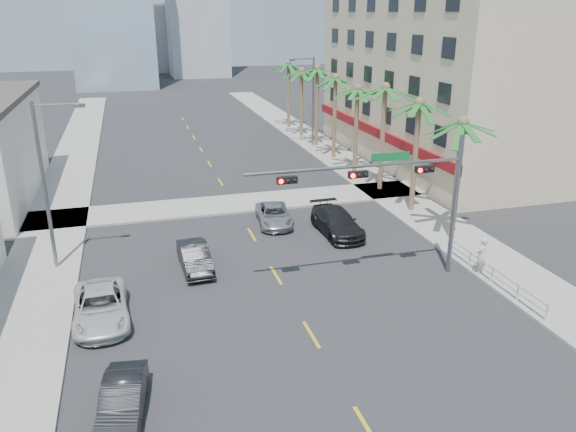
% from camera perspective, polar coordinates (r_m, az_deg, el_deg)
% --- Properties ---
extents(ground, '(260.00, 260.00, 0.00)m').
position_cam_1_polar(ground, '(21.64, 5.83, -17.30)').
color(ground, '#262628').
rests_on(ground, ground).
extents(sidewalk_right, '(4.00, 120.00, 0.15)m').
position_cam_1_polar(sidewalk_right, '(42.50, 11.11, 1.81)').
color(sidewalk_right, gray).
rests_on(sidewalk_right, ground).
extents(sidewalk_left, '(4.00, 120.00, 0.15)m').
position_cam_1_polar(sidewalk_left, '(38.54, -22.76, -1.34)').
color(sidewalk_left, gray).
rests_on(sidewalk_left, ground).
extents(sidewalk_cross, '(80.00, 4.00, 0.15)m').
position_cam_1_polar(sidewalk_cross, '(40.61, -5.52, 1.24)').
color(sidewalk_cross, gray).
rests_on(sidewalk_cross, ground).
extents(building_right, '(15.25, 28.00, 15.00)m').
position_cam_1_polar(building_right, '(54.40, 16.54, 13.33)').
color(building_right, beige).
rests_on(building_right, ground).
extents(traffic_signal_mast, '(11.12, 0.54, 7.20)m').
position_cam_1_polar(traffic_signal_mast, '(28.07, 11.30, 3.02)').
color(traffic_signal_mast, slate).
rests_on(traffic_signal_mast, ground).
extents(palm_tree_0, '(4.80, 4.80, 7.80)m').
position_cam_1_polar(palm_tree_0, '(33.88, 17.36, 8.92)').
color(palm_tree_0, brown).
rests_on(palm_tree_0, ground).
extents(palm_tree_1, '(4.80, 4.80, 8.16)m').
position_cam_1_polar(palm_tree_1, '(38.22, 13.20, 11.00)').
color(palm_tree_1, brown).
rests_on(palm_tree_1, ground).
extents(palm_tree_2, '(4.80, 4.80, 8.52)m').
position_cam_1_polar(palm_tree_2, '(42.76, 9.86, 12.61)').
color(palm_tree_2, brown).
rests_on(palm_tree_2, ground).
extents(palm_tree_3, '(4.80, 4.80, 7.80)m').
position_cam_1_polar(palm_tree_3, '(47.55, 7.09, 12.62)').
color(palm_tree_3, brown).
rests_on(palm_tree_3, ground).
extents(palm_tree_4, '(4.80, 4.80, 8.16)m').
position_cam_1_polar(palm_tree_4, '(52.31, 4.87, 13.75)').
color(palm_tree_4, brown).
rests_on(palm_tree_4, ground).
extents(palm_tree_5, '(4.80, 4.80, 8.52)m').
position_cam_1_polar(palm_tree_5, '(57.15, 3.00, 14.67)').
color(palm_tree_5, brown).
rests_on(palm_tree_5, ground).
extents(palm_tree_6, '(4.80, 4.80, 7.80)m').
position_cam_1_polar(palm_tree_6, '(62.14, 1.40, 14.47)').
color(palm_tree_6, brown).
rests_on(palm_tree_6, ground).
extents(palm_tree_7, '(4.80, 4.80, 8.16)m').
position_cam_1_polar(palm_tree_7, '(67.07, 0.05, 15.18)').
color(palm_tree_7, brown).
rests_on(palm_tree_7, ground).
extents(streetlight_left, '(2.55, 0.25, 9.00)m').
position_cam_1_polar(streetlight_left, '(31.24, -23.23, 3.49)').
color(streetlight_left, slate).
rests_on(streetlight_left, ground).
extents(streetlight_right, '(2.55, 0.25, 9.00)m').
position_cam_1_polar(streetlight_right, '(57.28, 2.37, 11.95)').
color(streetlight_right, slate).
rests_on(streetlight_right, ground).
extents(guardrail, '(0.08, 8.08, 1.00)m').
position_cam_1_polar(guardrail, '(30.36, 20.07, -5.42)').
color(guardrail, silver).
rests_on(guardrail, ground).
extents(car_parked_mid, '(1.89, 4.08, 1.29)m').
position_cam_1_polar(car_parked_mid, '(20.88, -16.45, -17.49)').
color(car_parked_mid, black).
rests_on(car_parked_mid, ground).
extents(car_parked_far, '(2.56, 5.19, 1.42)m').
position_cam_1_polar(car_parked_far, '(26.70, -18.48, -8.73)').
color(car_parked_far, silver).
rests_on(car_parked_far, ground).
extents(car_lane_left, '(1.65, 4.25, 1.38)m').
position_cam_1_polar(car_lane_left, '(30.61, -9.45, -4.15)').
color(car_lane_left, black).
rests_on(car_lane_left, ground).
extents(car_lane_center, '(2.57, 4.71, 1.25)m').
position_cam_1_polar(car_lane_center, '(36.58, -1.43, 0.10)').
color(car_lane_center, '#B1B0B5').
rests_on(car_lane_center, ground).
extents(car_lane_right, '(2.26, 5.30, 1.52)m').
position_cam_1_polar(car_lane_right, '(35.10, 4.98, -0.61)').
color(car_lane_right, black).
rests_on(car_lane_right, ground).
extents(pedestrian, '(0.87, 0.76, 2.02)m').
position_cam_1_polar(pedestrian, '(30.94, 19.06, -3.82)').
color(pedestrian, silver).
rests_on(pedestrian, sidewalk_right).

